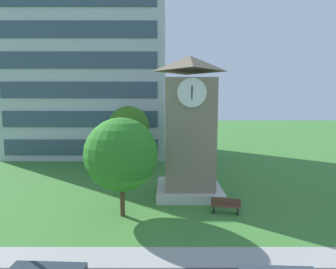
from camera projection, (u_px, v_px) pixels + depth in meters
name	position (u px, v px, depth m)	size (l,w,h in m)	color
ground_plane	(140.00, 219.00, 15.67)	(160.00, 160.00, 0.00)	#3D7A33
kerb_strip	(130.00, 257.00, 11.90)	(120.00, 1.60, 0.01)	#9E9E99
office_building	(96.00, 80.00, 36.09)	(18.80, 13.20, 19.20)	#B7BCC6
clock_tower	(190.00, 134.00, 19.50)	(4.64, 4.64, 9.93)	gray
park_bench	(227.00, 206.00, 16.51)	(1.86, 0.83, 0.88)	brown
tree_near_tower	(123.00, 154.00, 15.72)	(4.27, 4.27, 5.87)	#513823
tree_by_building	(130.00, 127.00, 26.36)	(3.99, 3.99, 6.33)	#513823
tree_streetside	(200.00, 130.00, 28.55)	(3.50, 3.50, 5.50)	#513823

